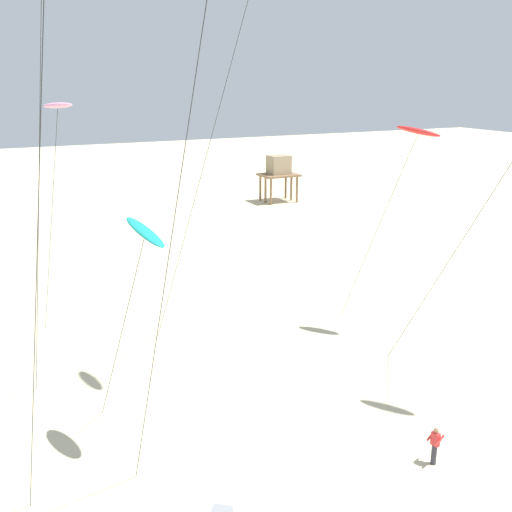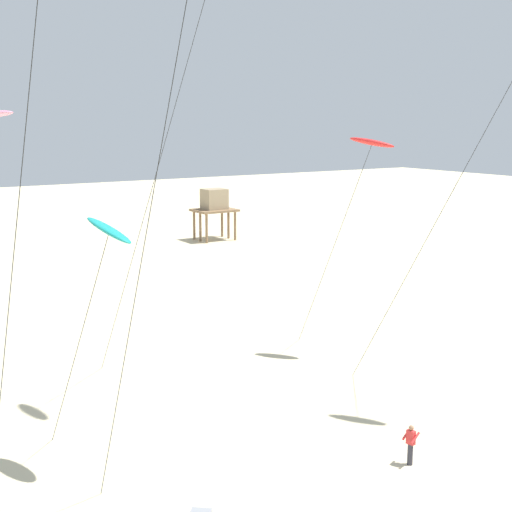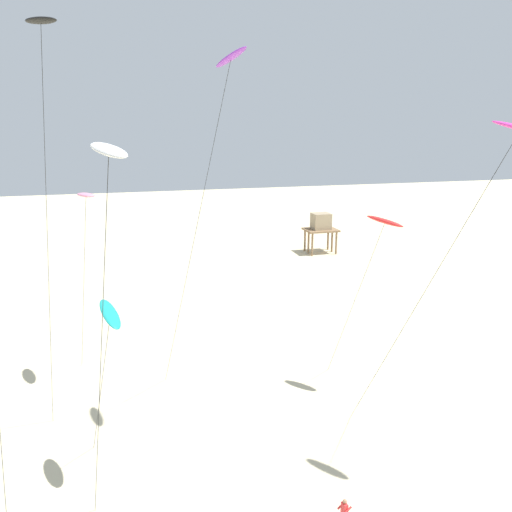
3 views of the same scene
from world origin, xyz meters
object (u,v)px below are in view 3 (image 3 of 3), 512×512
kite_black (41,33)px  stilt_house (321,225)px  kite_red (384,222)px  kite_teal (110,315)px  kite_purple (230,63)px  kite_pink (86,196)px  kite_white (108,156)px

kite_black → stilt_house: (31.79, 41.95, -18.38)m
kite_black → kite_red: bearing=6.9°
kite_black → kite_teal: bearing=-50.9°
kite_purple → kite_black: bearing=-178.5°
kite_purple → kite_red: kite_purple is taller
kite_pink → kite_teal: bearing=-84.4°
kite_red → stilt_house: (12.19, 39.57, -8.08)m
kite_black → kite_teal: kite_black is taller
kite_black → kite_white: (2.58, -8.74, -5.12)m
kite_purple → stilt_house: kite_purple is taller
kite_black → kite_purple: 9.01m
kite_pink → stilt_house: size_ratio=2.41×
kite_black → kite_purple: kite_black is taller
kite_pink → kite_white: size_ratio=0.78×
kite_black → kite_white: bearing=-73.6°
kite_pink → kite_red: bearing=-19.6°
kite_red → kite_white: size_ratio=0.71×
kite_purple → kite_white: kite_purple is taller
kite_white → stilt_house: 59.99m
kite_purple → kite_red: size_ratio=1.75×
kite_black → stilt_house: kite_black is taller
kite_red → kite_teal: 18.35m
kite_purple → kite_teal: 14.07m
kite_white → stilt_house: size_ratio=3.09×
kite_pink → kite_black: bearing=-96.6°
kite_pink → stilt_house: (30.75, 32.96, -9.60)m
kite_black → stilt_house: bearing=52.8°
kite_teal → kite_black: bearing=129.1°
kite_red → kite_pink: bearing=160.4°
kite_teal → stilt_house: 53.82m
kite_pink → stilt_house: kite_pink is taller
kite_black → stilt_house: size_ratio=3.99×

